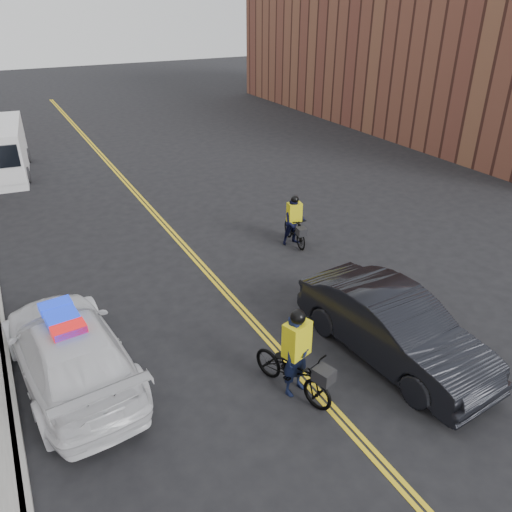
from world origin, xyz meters
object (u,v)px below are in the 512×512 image
object	(u,v)px
dark_sedan	(393,327)
cargo_van	(0,151)
police_cruiser	(69,350)
cyclist_near	(296,364)
cyclist_far	(294,225)

from	to	relation	value
dark_sedan	cargo_van	bearing A→B (deg)	105.28
police_cruiser	cyclist_near	world-z (taller)	cyclist_near
police_cruiser	dark_sedan	size ratio (longest dim) A/B	1.10
dark_sedan	cargo_van	size ratio (longest dim) A/B	0.85
cyclist_near	cargo_van	bearing A→B (deg)	86.08
police_cruiser	cyclist_far	size ratio (longest dim) A/B	3.08
cyclist_far	cargo_van	bearing A→B (deg)	131.39
police_cruiser	cyclist_near	xyz separation A→B (m)	(4.27, -2.75, -0.06)
cargo_van	cyclist_far	size ratio (longest dim) A/B	3.30
cargo_van	dark_sedan	bearing A→B (deg)	-63.47
cargo_van	cyclist_near	bearing A→B (deg)	-70.65
cargo_van	cyclist_near	xyz separation A→B (m)	(4.53, -19.32, -0.46)
police_cruiser	cyclist_far	distance (m)	8.90
cargo_van	police_cruiser	bearing A→B (deg)	-82.94
police_cruiser	dark_sedan	xyz separation A→B (m)	(6.94, -2.82, 0.05)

